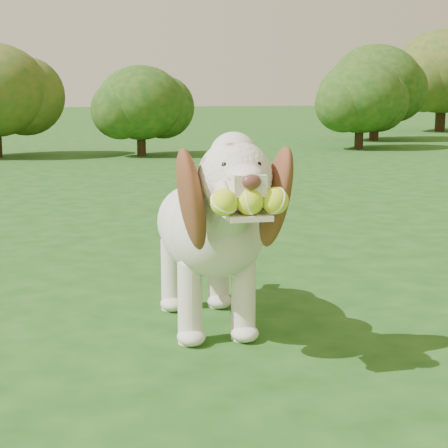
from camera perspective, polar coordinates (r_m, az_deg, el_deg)
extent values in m
plane|color=#184313|center=(3.60, -8.48, -5.30)|extent=(80.00, 80.00, 0.00)
ellipsoid|color=silver|center=(3.04, -1.49, -0.36)|extent=(0.37, 0.70, 0.37)
ellipsoid|color=silver|center=(2.79, -0.47, -0.47)|extent=(0.36, 0.36, 0.35)
ellipsoid|color=silver|center=(3.28, -2.30, 0.21)|extent=(0.33, 0.33, 0.32)
cylinder|color=silver|center=(2.64, 0.15, 1.00)|extent=(0.19, 0.28, 0.28)
sphere|color=silver|center=(2.49, 0.84, 3.59)|extent=(0.26, 0.26, 0.25)
sphere|color=silver|center=(2.50, 0.73, 5.19)|extent=(0.17, 0.17, 0.16)
cube|color=silver|center=(2.35, 1.63, 3.08)|extent=(0.11, 0.15, 0.07)
ellipsoid|color=#592D28|center=(2.28, 2.12, 3.23)|extent=(0.06, 0.04, 0.05)
cube|color=silver|center=(2.35, 1.71, 0.64)|extent=(0.14, 0.16, 0.02)
ellipsoid|color=brown|center=(2.48, -2.51, 1.86)|extent=(0.14, 0.24, 0.39)
ellipsoid|color=brown|center=(2.55, 3.98, 2.06)|extent=(0.15, 0.24, 0.39)
cylinder|color=silver|center=(3.41, -2.74, 1.32)|extent=(0.07, 0.18, 0.14)
cylinder|color=silver|center=(2.85, -2.61, -6.05)|extent=(0.10, 0.10, 0.31)
cylinder|color=silver|center=(2.89, 1.49, -5.81)|extent=(0.10, 0.10, 0.31)
cylinder|color=silver|center=(3.29, -4.00, -3.86)|extent=(0.10, 0.10, 0.31)
cylinder|color=silver|center=(3.33, -0.43, -3.68)|extent=(0.10, 0.10, 0.31)
sphere|color=#AFED22|center=(2.29, 0.00, 1.66)|extent=(0.09, 0.09, 0.09)
sphere|color=#AFED22|center=(2.31, 1.97, 1.72)|extent=(0.09, 0.09, 0.09)
sphere|color=#AFED22|center=(2.33, 3.92, 1.79)|extent=(0.09, 0.09, 0.09)
cylinder|color=#382314|center=(11.02, -6.31, 6.26)|extent=(0.13, 0.13, 0.42)
ellipsoid|color=#143F13|center=(11.00, -6.37, 9.17)|extent=(1.26, 1.26, 1.07)
cylinder|color=#382314|center=(12.46, 10.25, 6.70)|extent=(0.14, 0.14, 0.46)
ellipsoid|color=#143F13|center=(12.44, 10.34, 9.52)|extent=(1.38, 1.38, 1.17)
cylinder|color=#382314|center=(18.23, 16.17, 7.97)|extent=(0.23, 0.23, 0.75)
ellipsoid|color=#143F13|center=(18.22, 16.32, 11.10)|extent=(2.24, 2.24, 1.90)
cylinder|color=#382314|center=(14.64, 11.37, 7.40)|extent=(0.18, 0.18, 0.58)
ellipsoid|color=#143F13|center=(14.63, 11.48, 10.42)|extent=(1.74, 1.74, 1.48)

